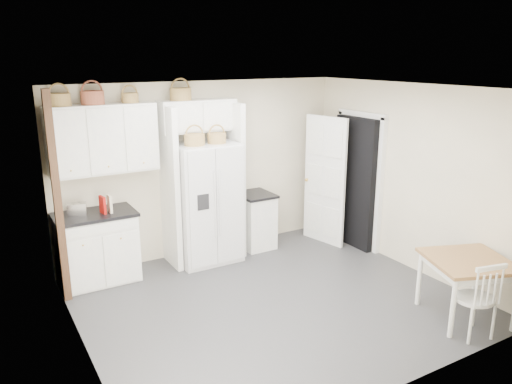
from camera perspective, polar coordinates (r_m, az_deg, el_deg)
floor at (r=6.37m, az=2.01°, el=-12.31°), size 4.50×4.50×0.00m
ceiling at (r=5.65m, az=2.26°, el=11.73°), size 4.50×4.50×0.00m
wall_back at (r=7.58m, az=-6.02°, el=2.68°), size 4.50×0.00×4.50m
wall_left at (r=5.09m, az=-19.84°, el=-4.60°), size 0.00×4.00×4.00m
wall_right at (r=7.30m, az=17.21°, el=1.56°), size 0.00×4.00×4.00m
refrigerator at (r=7.31m, az=-5.81°, el=-1.22°), size 0.91×0.73×1.76m
base_cab_left at (r=7.04m, az=-17.69°, el=-6.17°), size 0.99×0.63×0.92m
base_cab_right at (r=7.89m, az=-0.07°, el=-3.38°), size 0.48×0.57×0.84m
dining_table at (r=6.33m, az=22.82°, el=-10.11°), size 1.13×1.13×0.73m
windsor_chair at (r=5.96m, az=23.72°, el=-11.08°), size 0.50×0.47×0.87m
counter_left at (r=6.88m, az=-18.02°, el=-2.44°), size 1.03×0.67×0.04m
counter_right at (r=7.76m, az=-0.07°, el=-0.32°), size 0.51×0.61×0.04m
toaster at (r=6.82m, az=-19.77°, el=-1.86°), size 0.26×0.19×0.16m
cookbook_red at (r=6.79m, az=-17.13°, el=-1.41°), size 0.06×0.16×0.23m
cookbook_cream at (r=6.81m, az=-16.38°, el=-1.29°), size 0.03×0.16×0.23m
basket_upper_a at (r=6.68m, az=-21.55°, el=9.78°), size 0.27×0.27×0.16m
basket_upper_b at (r=6.76m, az=-18.18°, el=10.20°), size 0.29×0.29×0.17m
basket_upper_c at (r=6.88m, az=-14.20°, el=10.39°), size 0.22×0.22×0.13m
basket_bridge_a at (r=7.11m, az=-8.60°, el=11.00°), size 0.30×0.30×0.17m
basket_fridge_a at (r=6.93m, az=-7.04°, el=5.94°), size 0.29×0.29×0.15m
basket_fridge_b at (r=7.07m, az=-4.50°, el=6.15°), size 0.27×0.27×0.14m
upper_cabinet at (r=6.84m, az=-17.12°, el=5.80°), size 1.40×0.34×0.90m
bridge_cabinet at (r=7.23m, az=-6.73°, el=8.67°), size 1.12×0.34×0.45m
fridge_panel_left at (r=7.11m, az=-9.82°, el=0.42°), size 0.08×0.60×2.30m
fridge_panel_right at (r=7.51m, az=-2.54°, el=1.44°), size 0.08×0.60×2.30m
trim_post at (r=6.38m, az=-21.76°, el=-0.82°), size 0.09×0.09×2.60m
doorway_void at (r=7.99m, az=11.37°, el=1.08°), size 0.18×0.85×2.05m
door_slab at (r=8.01m, az=7.85°, el=1.28°), size 0.21×0.79×2.05m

